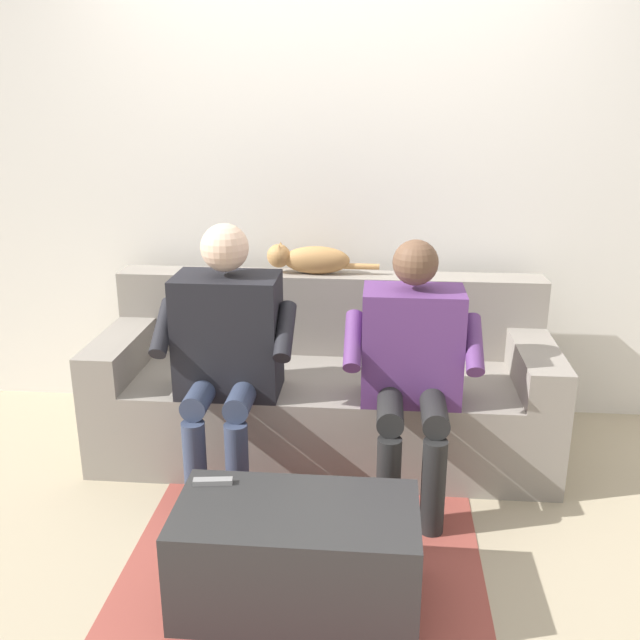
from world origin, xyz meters
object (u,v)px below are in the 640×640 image
object	(u,v)px
person_left_seated	(412,357)
remote_gray	(213,481)
person_right_seated	(226,342)
cat_on_backrest	(308,259)
couch	(325,390)
coffee_table	(297,555)

from	to	relation	value
person_left_seated	remote_gray	world-z (taller)	person_left_seated
person_right_seated	cat_on_backrest	xyz separation A→B (m)	(-0.30, -0.62, 0.24)
couch	coffee_table	distance (m)	1.19
coffee_table	cat_on_backrest	xyz separation A→B (m)	(0.11, -1.44, 0.71)
person_left_seated	person_right_seated	size ratio (longest dim) A/B	0.95
couch	coffee_table	size ratio (longest dim) A/B	2.61
couch	person_left_seated	size ratio (longest dim) A/B	1.92
coffee_table	person_left_seated	size ratio (longest dim) A/B	0.74
coffee_table	remote_gray	world-z (taller)	remote_gray
couch	remote_gray	world-z (taller)	couch
couch	coffee_table	bearing A→B (deg)	90.00
couch	person_left_seated	world-z (taller)	person_left_seated
coffee_table	person_left_seated	world-z (taller)	person_left_seated
person_right_seated	remote_gray	xyz separation A→B (m)	(-0.09, 0.70, -0.28)
coffee_table	couch	bearing A→B (deg)	-90.00
person_right_seated	coffee_table	bearing A→B (deg)	116.30
person_right_seated	cat_on_backrest	bearing A→B (deg)	-115.90
couch	cat_on_backrest	world-z (taller)	cat_on_backrest
couch	person_right_seated	distance (m)	0.66
couch	remote_gray	size ratio (longest dim) A/B	15.49
person_left_seated	couch	bearing A→B (deg)	-43.66
couch	remote_gray	bearing A→B (deg)	73.27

